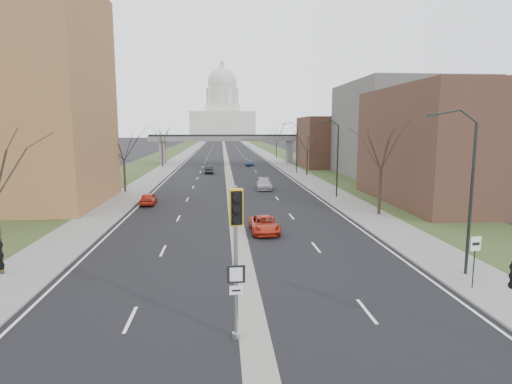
{
  "coord_description": "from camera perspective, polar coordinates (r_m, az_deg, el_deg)",
  "views": [
    {
      "loc": [
        -1.17,
        -15.02,
        7.85
      ],
      "look_at": [
        1.0,
        11.89,
        3.8
      ],
      "focal_mm": 30.0,
      "sensor_mm": 36.0,
      "label": 1
    }
  ],
  "objects": [
    {
      "name": "ground",
      "position": [
        16.98,
        -0.16,
        -18.98
      ],
      "size": [
        700.0,
        700.0,
        0.0
      ],
      "primitive_type": "plane",
      "color": "black",
      "rests_on": "ground"
    },
    {
      "name": "streetlight_near",
      "position": [
        24.3,
        25.54,
        5.6
      ],
      "size": [
        2.61,
        0.2,
        8.7
      ],
      "color": "black",
      "rests_on": "sidewalk_right"
    },
    {
      "name": "tree_right_a",
      "position": [
        39.65,
        16.43,
        6.44
      ],
      "size": [
        7.2,
        7.2,
        9.4
      ],
      "color": "#382B21",
      "rests_on": "sidewalk_right"
    },
    {
      "name": "streetlight_mid",
      "position": [
        48.57,
        9.96,
        7.35
      ],
      "size": [
        2.61,
        0.2,
        8.7
      ],
      "color": "black",
      "rests_on": "sidewalk_right"
    },
    {
      "name": "capitol",
      "position": [
        335.19,
        -4.48,
        10.34
      ],
      "size": [
        48.0,
        42.0,
        55.75
      ],
      "color": "beige",
      "rests_on": "ground"
    },
    {
      "name": "car_right_mid",
      "position": [
        55.16,
        1.08,
        1.08
      ],
      "size": [
        2.18,
        4.87,
        1.39
      ],
      "primitive_type": "imported",
      "rotation": [
        0.0,
        0.0,
        -0.05
      ],
      "color": "#A5A4AB",
      "rests_on": "ground"
    },
    {
      "name": "tree_left_b",
      "position": [
        54.35,
        -17.3,
        6.44
      ],
      "size": [
        6.75,
        6.75,
        8.81
      ],
      "color": "#382B21",
      "rests_on": "sidewalk_left"
    },
    {
      "name": "tree_right_b",
      "position": [
        71.47,
        6.87,
        6.85
      ],
      "size": [
        6.3,
        6.3,
        8.22
      ],
      "color": "#382B21",
      "rests_on": "sidewalk_right"
    },
    {
      "name": "speed_limit_sign",
      "position": [
        23.4,
        27.14,
        -7.2
      ],
      "size": [
        0.55,
        0.1,
        2.56
      ],
      "rotation": [
        0.0,
        0.0,
        0.12
      ],
      "color": "black",
      "rests_on": "sidewalk_right"
    },
    {
      "name": "commercial_block_far",
      "position": [
        88.16,
        10.7,
        6.53
      ],
      "size": [
        14.0,
        14.0,
        10.0
      ],
      "primitive_type": "cube",
      "color": "#533427",
      "rests_on": "ground"
    },
    {
      "name": "tree_left_c",
      "position": [
        87.82,
        -12.47,
        7.81
      ],
      "size": [
        7.65,
        7.65,
        9.99
      ],
      "color": "#382B21",
      "rests_on": "sidewalk_left"
    },
    {
      "name": "road_surface",
      "position": [
        165.21,
        -4.22,
        5.79
      ],
      "size": [
        20.0,
        600.0,
        0.01
      ],
      "primitive_type": "cube",
      "color": "black",
      "rests_on": "ground"
    },
    {
      "name": "median_strip",
      "position": [
        165.21,
        -4.22,
        5.79
      ],
      "size": [
        1.2,
        600.0,
        0.02
      ],
      "primitive_type": "cube",
      "color": "gray",
      "rests_on": "ground"
    },
    {
      "name": "sidewalk_right",
      "position": [
        165.73,
        -0.05,
        5.84
      ],
      "size": [
        4.0,
        600.0,
        0.12
      ],
      "primitive_type": "cube",
      "color": "gray",
      "rests_on": "ground"
    },
    {
      "name": "sidewalk_left",
      "position": [
        165.56,
        -8.4,
        5.74
      ],
      "size": [
        4.0,
        600.0,
        0.12
      ],
      "primitive_type": "cube",
      "color": "gray",
      "rests_on": "ground"
    },
    {
      "name": "commercial_block_mid",
      "position": [
        73.09,
        19.09,
        7.8
      ],
      "size": [
        18.0,
        22.0,
        15.0
      ],
      "primitive_type": "cube",
      "color": "#5A5752",
      "rests_on": "ground"
    },
    {
      "name": "car_right_near",
      "position": [
        32.41,
        1.11,
        -4.35
      ],
      "size": [
        2.16,
        4.51,
        1.24
      ],
      "primitive_type": "imported",
      "rotation": [
        0.0,
        0.0,
        0.02
      ],
      "color": "#AF2512",
      "rests_on": "ground"
    },
    {
      "name": "grass_verge_right",
      "position": [
        166.31,
        2.02,
        5.84
      ],
      "size": [
        8.0,
        600.0,
        0.1
      ],
      "primitive_type": "cube",
      "color": "#293B1B",
      "rests_on": "ground"
    },
    {
      "name": "signal_pole_median",
      "position": [
        15.27,
        -2.66,
        -5.89
      ],
      "size": [
        0.67,
        0.94,
        5.8
      ],
      "rotation": [
        0.0,
        0.0,
        0.03
      ],
      "color": "gray",
      "rests_on": "ground"
    },
    {
      "name": "tree_right_c",
      "position": [
        110.93,
        2.75,
        8.11
      ],
      "size": [
        7.65,
        7.65,
        9.99
      ],
      "color": "#382B21",
      "rests_on": "sidewalk_right"
    },
    {
      "name": "car_left_far",
      "position": [
        75.11,
        -6.29,
        3.01
      ],
      "size": [
        1.67,
        4.23,
        1.37
      ],
      "primitive_type": "imported",
      "rotation": [
        0.0,
        0.0,
        3.2
      ],
      "color": "black",
      "rests_on": "ground"
    },
    {
      "name": "grass_verge_left",
      "position": [
        166.06,
        -10.48,
        5.7
      ],
      "size": [
        8.0,
        600.0,
        0.1
      ],
      "primitive_type": "cube",
      "color": "#293B1B",
      "rests_on": "ground"
    },
    {
      "name": "car_right_far",
      "position": [
        89.33,
        -0.9,
        3.89
      ],
      "size": [
        1.58,
        3.66,
        1.23
      ],
      "primitive_type": "imported",
      "rotation": [
        0.0,
        0.0,
        0.04
      ],
      "color": "navy",
      "rests_on": "ground"
    },
    {
      "name": "streetlight_far",
      "position": [
        74.03,
        4.89,
        7.81
      ],
      "size": [
        2.61,
        0.2,
        8.7
      ],
      "color": "black",
      "rests_on": "sidewalk_right"
    },
    {
      "name": "commercial_block_near",
      "position": [
        49.87,
        25.83,
        5.56
      ],
      "size": [
        16.0,
        20.0,
        12.0
      ],
      "primitive_type": "cube",
      "color": "#533427",
      "rests_on": "ground"
    },
    {
      "name": "pedestrian_bridge",
      "position": [
        95.07,
        -3.93,
        6.7
      ],
      "size": [
        34.0,
        3.0,
        6.45
      ],
      "color": "slate",
      "rests_on": "ground"
    },
    {
      "name": "car_left_near",
      "position": [
        45.43,
        -14.16,
        -0.86
      ],
      "size": [
        1.63,
        3.79,
        1.28
      ],
      "primitive_type": "imported",
      "rotation": [
        0.0,
        0.0,
        3.17
      ],
      "color": "#A72113",
      "rests_on": "ground"
    }
  ]
}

